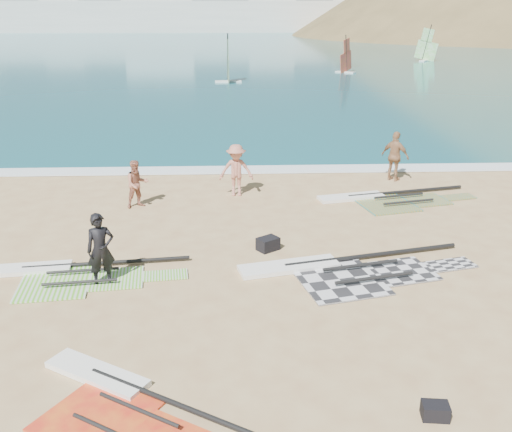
{
  "coord_description": "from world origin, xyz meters",
  "views": [
    {
      "loc": [
        -0.9,
        -11.0,
        6.53
      ],
      "look_at": [
        -0.27,
        4.0,
        1.0
      ],
      "focal_mm": 40.0,
      "sensor_mm": 36.0,
      "label": 1
    }
  ],
  "objects_px": {
    "beachgoer_left": "(137,184)",
    "rig_red": "(122,405)",
    "rig_orange": "(386,199)",
    "gear_bag_far": "(435,411)",
    "gear_bag_near": "(268,244)",
    "beachgoer_mid": "(236,170)",
    "rig_green": "(66,274)",
    "person_wetsuit": "(101,250)",
    "beachgoer_back": "(395,156)",
    "rig_grey": "(341,270)"
  },
  "relations": [
    {
      "from": "gear_bag_far",
      "to": "gear_bag_near",
      "type": "bearing_deg",
      "value": 108.34
    },
    {
      "from": "rig_green",
      "to": "beachgoer_left",
      "type": "distance_m",
      "value": 5.55
    },
    {
      "from": "beachgoer_mid",
      "to": "beachgoer_back",
      "type": "distance_m",
      "value": 6.5
    },
    {
      "from": "rig_orange",
      "to": "gear_bag_far",
      "type": "relative_size",
      "value": 12.88
    },
    {
      "from": "gear_bag_far",
      "to": "beachgoer_mid",
      "type": "bearing_deg",
      "value": 104.78
    },
    {
      "from": "rig_grey",
      "to": "beachgoer_left",
      "type": "xyz_separation_m",
      "value": [
        -6.1,
        5.41,
        0.77
      ]
    },
    {
      "from": "rig_orange",
      "to": "gear_bag_far",
      "type": "distance_m",
      "value": 11.62
    },
    {
      "from": "rig_grey",
      "to": "gear_bag_near",
      "type": "distance_m",
      "value": 2.37
    },
    {
      "from": "rig_grey",
      "to": "gear_bag_far",
      "type": "relative_size",
      "value": 14.28
    },
    {
      "from": "rig_grey",
      "to": "gear_bag_near",
      "type": "relative_size",
      "value": 11.1
    },
    {
      "from": "beachgoer_left",
      "to": "rig_red",
      "type": "bearing_deg",
      "value": -110.08
    },
    {
      "from": "person_wetsuit",
      "to": "beachgoer_left",
      "type": "bearing_deg",
      "value": 70.96
    },
    {
      "from": "rig_red",
      "to": "beachgoer_mid",
      "type": "relative_size",
      "value": 2.36
    },
    {
      "from": "rig_red",
      "to": "gear_bag_near",
      "type": "relative_size",
      "value": 7.74
    },
    {
      "from": "rig_green",
      "to": "gear_bag_far",
      "type": "height_order",
      "value": "gear_bag_far"
    },
    {
      "from": "rig_green",
      "to": "person_wetsuit",
      "type": "height_order",
      "value": "person_wetsuit"
    },
    {
      "from": "rig_grey",
      "to": "beachgoer_mid",
      "type": "bearing_deg",
      "value": 98.74
    },
    {
      "from": "beachgoer_mid",
      "to": "beachgoer_back",
      "type": "relative_size",
      "value": 0.97
    },
    {
      "from": "beachgoer_back",
      "to": "beachgoer_left",
      "type": "bearing_deg",
      "value": 58.9
    },
    {
      "from": "rig_red",
      "to": "person_wetsuit",
      "type": "relative_size",
      "value": 2.42
    },
    {
      "from": "rig_red",
      "to": "beachgoer_left",
      "type": "distance_m",
      "value": 10.71
    },
    {
      "from": "beachgoer_left",
      "to": "gear_bag_far",
      "type": "bearing_deg",
      "value": -86.25
    },
    {
      "from": "gear_bag_far",
      "to": "rig_grey",
      "type": "bearing_deg",
      "value": 95.43
    },
    {
      "from": "rig_green",
      "to": "rig_orange",
      "type": "height_order",
      "value": "rig_orange"
    },
    {
      "from": "gear_bag_far",
      "to": "beachgoer_left",
      "type": "distance_m",
      "value": 12.95
    },
    {
      "from": "beachgoer_left",
      "to": "beachgoer_mid",
      "type": "distance_m",
      "value": 3.6
    },
    {
      "from": "person_wetsuit",
      "to": "beachgoer_mid",
      "type": "xyz_separation_m",
      "value": [
        3.39,
        7.0,
        0.02
      ]
    },
    {
      "from": "rig_green",
      "to": "beachgoer_mid",
      "type": "xyz_separation_m",
      "value": [
        4.46,
        6.53,
        0.9
      ]
    },
    {
      "from": "rig_grey",
      "to": "rig_red",
      "type": "relative_size",
      "value": 1.43
    },
    {
      "from": "rig_red",
      "to": "rig_grey",
      "type": "bearing_deg",
      "value": 79.15
    },
    {
      "from": "rig_grey",
      "to": "gear_bag_far",
      "type": "xyz_separation_m",
      "value": [
        0.54,
        -5.69,
        0.08
      ]
    },
    {
      "from": "rig_orange",
      "to": "person_wetsuit",
      "type": "relative_size",
      "value": 3.13
    },
    {
      "from": "rig_orange",
      "to": "person_wetsuit",
      "type": "height_order",
      "value": "person_wetsuit"
    },
    {
      "from": "gear_bag_near",
      "to": "person_wetsuit",
      "type": "height_order",
      "value": "person_wetsuit"
    },
    {
      "from": "person_wetsuit",
      "to": "beachgoer_mid",
      "type": "height_order",
      "value": "beachgoer_mid"
    },
    {
      "from": "beachgoer_left",
      "to": "beachgoer_mid",
      "type": "relative_size",
      "value": 0.87
    },
    {
      "from": "gear_bag_near",
      "to": "beachgoer_left",
      "type": "distance_m",
      "value": 5.82
    },
    {
      "from": "gear_bag_near",
      "to": "gear_bag_far",
      "type": "relative_size",
      "value": 1.29
    },
    {
      "from": "rig_orange",
      "to": "person_wetsuit",
      "type": "distance_m",
      "value": 10.73
    },
    {
      "from": "beachgoer_mid",
      "to": "beachgoer_back",
      "type": "height_order",
      "value": "beachgoer_back"
    },
    {
      "from": "rig_orange",
      "to": "gear_bag_near",
      "type": "xyz_separation_m",
      "value": [
        -4.49,
        -4.24,
        0.13
      ]
    },
    {
      "from": "rig_green",
      "to": "beachgoer_back",
      "type": "bearing_deg",
      "value": 30.69
    },
    {
      "from": "gear_bag_far",
      "to": "beachgoer_mid",
      "type": "height_order",
      "value": "beachgoer_mid"
    },
    {
      "from": "rig_green",
      "to": "gear_bag_far",
      "type": "xyz_separation_m",
      "value": [
        7.69,
        -5.7,
        0.09
      ]
    },
    {
      "from": "rig_orange",
      "to": "beachgoer_left",
      "type": "relative_size",
      "value": 3.52
    },
    {
      "from": "beachgoer_mid",
      "to": "rig_grey",
      "type": "bearing_deg",
      "value": -67.23
    },
    {
      "from": "rig_green",
      "to": "rig_orange",
      "type": "distance_m",
      "value": 11.35
    },
    {
      "from": "beachgoer_left",
      "to": "rig_green",
      "type": "bearing_deg",
      "value": -128.15
    },
    {
      "from": "rig_red",
      "to": "beachgoer_mid",
      "type": "bearing_deg",
      "value": 111.68
    },
    {
      "from": "person_wetsuit",
      "to": "beachgoer_left",
      "type": "relative_size",
      "value": 1.13
    }
  ]
}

